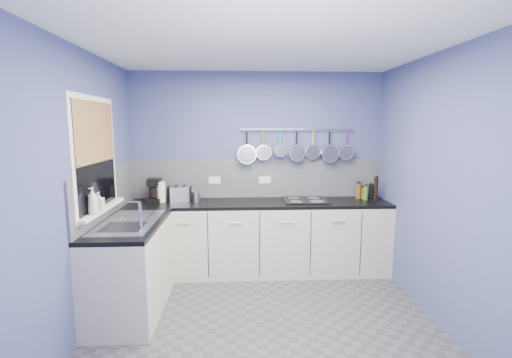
{
  "coord_description": "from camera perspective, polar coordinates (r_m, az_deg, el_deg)",
  "views": [
    {
      "loc": [
        -0.23,
        -3.13,
        1.83
      ],
      "look_at": [
        -0.05,
        0.75,
        1.25
      ],
      "focal_mm": 25.25,
      "sensor_mm": 36.0,
      "label": 1
    }
  ],
  "objects": [
    {
      "name": "worktop_back",
      "position": [
        4.44,
        0.38,
        -3.86
      ],
      "size": [
        3.2,
        0.6,
        0.04
      ],
      "primitive_type": "cube",
      "color": "black",
      "rests_on": "cabinet_run_back"
    },
    {
      "name": "sink_unit",
      "position": [
        3.71,
        -19.45,
        -6.46
      ],
      "size": [
        0.5,
        0.95,
        0.01
      ],
      "primitive_type": "cube",
      "color": "silver",
      "rests_on": "worktop_left"
    },
    {
      "name": "pan_1",
      "position": [
        4.59,
        1.19,
        5.45
      ],
      "size": [
        0.2,
        0.07,
        0.39
      ],
      "primitive_type": null,
      "color": "silver",
      "rests_on": "pot_rail"
    },
    {
      "name": "condiment_2",
      "position": [
        4.78,
        15.93,
        -1.84
      ],
      "size": [
        0.07,
        0.07,
        0.2
      ],
      "primitive_type": "cylinder",
      "color": "brown",
      "rests_on": "worktop_back"
    },
    {
      "name": "condiment_4",
      "position": [
        4.72,
        17.01,
        -2.14
      ],
      "size": [
        0.05,
        0.05,
        0.18
      ],
      "primitive_type": "cylinder",
      "color": "#3F721E",
      "rests_on": "worktop_back"
    },
    {
      "name": "window_frame",
      "position": [
        3.69,
        -24.04,
        3.41
      ],
      "size": [
        0.01,
        1.0,
        1.1
      ],
      "primitive_type": "cube",
      "color": "white",
      "rests_on": "wall_left"
    },
    {
      "name": "window_sill",
      "position": [
        3.76,
        -23.21,
        -4.41
      ],
      "size": [
        0.1,
        0.98,
        0.03
      ],
      "primitive_type": "cube",
      "color": "white",
      "rests_on": "wall_left"
    },
    {
      "name": "pan_5",
      "position": [
        4.72,
        11.54,
        5.19
      ],
      "size": [
        0.23,
        0.1,
        0.42
      ],
      "primitive_type": null,
      "color": "silver",
      "rests_on": "pot_rail"
    },
    {
      "name": "wall_right",
      "position": [
        3.68,
        27.43,
        -1.55
      ],
      "size": [
        0.02,
        3.0,
        2.5
      ],
      "primitive_type": "cube",
      "color": "#434A80",
      "rests_on": "ground"
    },
    {
      "name": "hob",
      "position": [
        4.54,
        7.8,
        -3.34
      ],
      "size": [
        0.53,
        0.47,
        0.01
      ],
      "primitive_type": "cube",
      "color": "black",
      "rests_on": "worktop_back"
    },
    {
      "name": "backsplash_back",
      "position": [
        4.67,
        0.2,
        0.13
      ],
      "size": [
        3.2,
        0.02,
        0.5
      ],
      "primitive_type": "cube",
      "color": "#9599A1",
      "rests_on": "wall_back"
    },
    {
      "name": "cabinet_run_back",
      "position": [
        4.56,
        0.37,
        -9.4
      ],
      "size": [
        3.2,
        0.6,
        0.86
      ],
      "primitive_type": "cube",
      "color": "beige",
      "rests_on": "ground"
    },
    {
      "name": "pan_6",
      "position": [
        4.77,
        14.02,
        5.31
      ],
      "size": [
        0.2,
        0.08,
        0.39
      ],
      "primitive_type": null,
      "color": "silver",
      "rests_on": "pot_rail"
    },
    {
      "name": "wall_front",
      "position": [
        1.74,
        5.18,
        -11.08
      ],
      "size": [
        3.2,
        0.02,
        2.5
      ],
      "primitive_type": "cube",
      "color": "#434A80",
      "rests_on": "ground"
    },
    {
      "name": "condiment_1",
      "position": [
        4.81,
        16.55,
        -2.13
      ],
      "size": [
        0.06,
        0.06,
        0.14
      ],
      "primitive_type": "cylinder",
      "color": "#8C5914",
      "rests_on": "worktop_back"
    },
    {
      "name": "pan_3",
      "position": [
        4.63,
        6.44,
        5.36
      ],
      "size": [
        0.21,
        0.1,
        0.4
      ],
      "primitive_type": null,
      "color": "silver",
      "rests_on": "pot_rail"
    },
    {
      "name": "pan_0",
      "position": [
        4.58,
        -1.47,
        5.14
      ],
      "size": [
        0.25,
        0.08,
        0.44
      ],
      "primitive_type": null,
      "color": "silver",
      "rests_on": "pot_rail"
    },
    {
      "name": "pot_rail",
      "position": [
        4.64,
        6.46,
        7.82
      ],
      "size": [
        1.45,
        0.02,
        0.02
      ],
      "primitive_type": "cylinder",
      "rotation": [
        0.0,
        1.57,
        0.0
      ],
      "color": "silver",
      "rests_on": "wall_back"
    },
    {
      "name": "ceiling",
      "position": [
        3.21,
        1.61,
        20.72
      ],
      "size": [
        3.2,
        3.0,
        0.02
      ],
      "primitive_type": "cube",
      "color": "white",
      "rests_on": "ground"
    },
    {
      "name": "socket_left",
      "position": [
        4.67,
        -6.55,
        -0.18
      ],
      "size": [
        0.15,
        0.01,
        0.09
      ],
      "primitive_type": "cube",
      "color": "white",
      "rests_on": "backsplash_back"
    },
    {
      "name": "wall_back",
      "position": [
        4.68,
        0.18,
        1.38
      ],
      "size": [
        3.2,
        0.02,
        2.5
      ],
      "primitive_type": "cube",
      "color": "#434A80",
      "rests_on": "ground"
    },
    {
      "name": "pan_4",
      "position": [
        4.67,
        9.02,
        5.44
      ],
      "size": [
        0.19,
        0.05,
        0.38
      ],
      "primitive_type": null,
      "color": "silver",
      "rests_on": "pot_rail"
    },
    {
      "name": "coffee_maker",
      "position": [
        4.57,
        -15.84,
        -1.73
      ],
      "size": [
        0.16,
        0.18,
        0.29
      ],
      "primitive_type": null,
      "rotation": [
        0.0,
        0.0,
        -0.01
      ],
      "color": "black",
      "rests_on": "worktop_back"
    },
    {
      "name": "canister",
      "position": [
        4.49,
        -9.47,
        -2.79
      ],
      "size": [
        0.09,
        0.09,
        0.12
      ],
      "primitive_type": "cylinder",
      "rotation": [
        0.0,
        0.0,
        0.09
      ],
      "color": "silver",
      "rests_on": "worktop_back"
    },
    {
      "name": "condiment_0",
      "position": [
        4.82,
        17.76,
        -1.94
      ],
      "size": [
        0.07,
        0.07,
        0.18
      ],
      "primitive_type": "cylinder",
      "color": "black",
      "rests_on": "worktop_back"
    },
    {
      "name": "soap_bottle_a",
      "position": [
        3.5,
        -24.45,
        -3.16
      ],
      "size": [
        0.11,
        0.11,
        0.24
      ],
      "primitive_type": "imported",
      "rotation": [
        0.0,
        0.0,
        -0.22
      ],
      "color": "white",
      "rests_on": "window_sill"
    },
    {
      "name": "soap_bottle_b",
      "position": [
        3.63,
        -23.63,
        -3.25
      ],
      "size": [
        0.08,
        0.08,
        0.17
      ],
      "primitive_type": "imported",
      "rotation": [
        0.0,
        0.0,
        0.01
      ],
      "color": "white",
      "rests_on": "window_sill"
    },
    {
      "name": "floor",
      "position": [
        3.64,
        1.43,
        -21.9
      ],
      "size": [
        3.2,
        3.0,
        0.02
      ],
      "primitive_type": "cube",
      "color": "#47474C",
      "rests_on": "ground"
    },
    {
      "name": "mixer_tap",
      "position": [
        3.47,
        -17.87,
        -5.26
      ],
      "size": [
        0.12,
        0.08,
        0.26
      ],
      "primitive_type": null,
      "color": "silver",
      "rests_on": "worktop_left"
    },
    {
      "name": "toaster",
      "position": [
        4.57,
        -11.91,
        -2.28
      ],
      "size": [
        0.32,
        0.24,
        0.18
      ],
      "primitive_type": "cube",
      "rotation": [
        0.0,
        0.0,
        0.34
      ],
      "color": "silver",
      "rests_on": "worktop_back"
    },
    {
      "name": "socket_right",
      "position": [
        4.67,
        1.43,
        -0.13
      ],
      "size": [
        0.15,
        0.01,
        0.09
      ],
      "primitive_type": "cube",
      "color": "white",
      "rests_on": "backsplash_back"
    },
    {
      "name": "worktop_left",
      "position": [
        3.72,
        -19.44,
        -6.81
      ],
      "size": [
        0.6,
        1.2,
        0.04
      ],
      "primitive_type": "cube",
      "color": "black",
      "rests_on": "cabinet_run_left"
    },
    {
      "name": "paper_towel",
      "position": [
        4.55,
        -14.81,
        -2.0
      ],
      "size": [
        0.13,
        0.13,
        0.25
      ],
      "primitive_type": "cylinder",
      "rotation": [
        0.0,
        0.0,
        0.15
      ],
      "color": "white",
      "rests_on": "worktop_back"
    },
    {
      "name": "cabinet_run_left",
      "position": [
        3.86,
        -19.1,
        -13.28
      ],
      "size": [
        0.6,
        1.2,
        0.86
      ],
      "primitive_type": "cube",
      "color": "beige",
      "rests_on": "ground"
    },
    {
      "name": "wall_left",
      "position": [
        3.47,
        -26.07,
        -2.0
      ],
      "size": [
        0.02,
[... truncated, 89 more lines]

